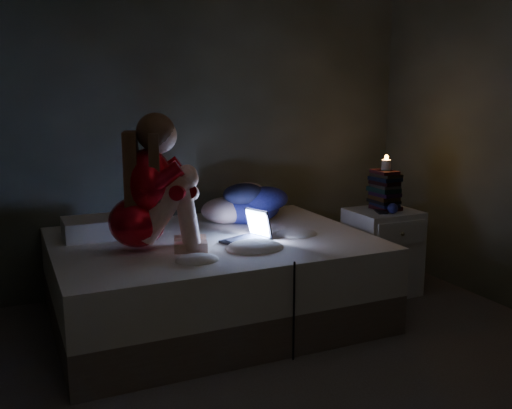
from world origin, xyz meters
TOP-DOWN VIEW (x-y plane):
  - floor at (0.00, 0.00)m, footprint 3.60×3.80m
  - wall_back at (0.00, 1.91)m, footprint 3.60×0.02m
  - bed at (-0.24, 1.10)m, footprint 2.09×1.57m
  - pillow at (-0.94, 1.44)m, footprint 0.46×0.33m
  - woman at (-0.77, 0.98)m, footprint 0.61×0.48m
  - laptop at (-0.07, 0.90)m, footprint 0.36×0.31m
  - clothes_pile at (0.19, 1.47)m, footprint 0.66×0.60m
  - nightstand at (1.15, 1.04)m, footprint 0.49×0.44m
  - book_stack at (1.17, 1.06)m, footprint 0.19×0.25m
  - candle at (1.17, 1.06)m, footprint 0.07×0.07m
  - phone at (1.08, 0.98)m, footprint 0.12×0.16m
  - blue_orb at (1.13, 0.91)m, footprint 0.08×0.08m

SIDE VIEW (x-z plane):
  - floor at x=0.00m, z-range -0.02..0.00m
  - bed at x=-0.24m, z-range 0.00..0.58m
  - nightstand at x=1.15m, z-range 0.00..0.66m
  - pillow at x=-0.94m, z-range 0.58..0.71m
  - phone at x=1.08m, z-range 0.66..0.67m
  - laptop at x=-0.07m, z-range 0.58..0.79m
  - blue_orb at x=1.13m, z-range 0.66..0.74m
  - clothes_pile at x=0.19m, z-range 0.58..0.89m
  - book_stack at x=1.17m, z-range 0.66..0.99m
  - woman at x=-0.77m, z-range 0.58..1.43m
  - candle at x=1.17m, z-range 0.99..1.07m
  - wall_back at x=0.00m, z-range 0.00..2.60m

